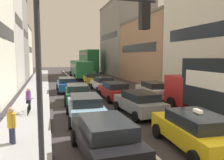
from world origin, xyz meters
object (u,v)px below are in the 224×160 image
at_px(coupe_centre_lane_fourth, 103,83).
at_px(sedan_left_lane_third, 77,93).
at_px(traffic_light_pole, 83,52).
at_px(sedan_left_lane_fourth, 67,84).
at_px(sedan_right_lane_behind_truck, 154,90).
at_px(sedan_left_lane_front, 105,137).
at_px(sedan_centre_lane_fifth, 92,79).
at_px(bus_far_queue_secondary, 88,60).
at_px(wagon_left_lane_second, 85,107).
at_px(bus_mid_queue_primary, 80,68).
at_px(removalist_box_truck, 219,87).
at_px(sedan_centre_lane_second, 139,102).
at_px(pedestrian_mid_sidewalk, 12,124).
at_px(hatchback_centre_lane_third, 114,90).
at_px(cyclist_on_sidewalk, 29,102).
at_px(taxi_centre_lane_front, 195,130).

bearing_deg(coupe_centre_lane_fourth, sedan_left_lane_third, 146.47).
xyz_separation_m(traffic_light_pole, sedan_left_lane_fourth, (0.88, 16.98, -3.02)).
bearing_deg(sedan_right_lane_behind_truck, sedan_left_lane_front, 147.24).
distance_m(sedan_centre_lane_fifth, bus_far_queue_secondary, 21.97).
bearing_deg(sedan_left_lane_front, coupe_centre_lane_fourth, -15.12).
distance_m(wagon_left_lane_second, sedan_left_lane_fourth, 10.94).
height_order(traffic_light_pole, bus_mid_queue_primary, traffic_light_pole).
bearing_deg(removalist_box_truck, sedan_centre_lane_second, 55.35).
xyz_separation_m(wagon_left_lane_second, pedestrian_mid_sidewalk, (-3.49, -2.91, 0.15)).
distance_m(sedan_left_lane_front, sedan_left_lane_fourth, 15.90).
bearing_deg(hatchback_centre_lane_third, pedestrian_mid_sidewalk, 139.01).
xyz_separation_m(coupe_centre_lane_fourth, pedestrian_mid_sidewalk, (-7.11, -13.33, 0.15)).
relative_size(sedan_right_lane_behind_truck, cyclist_on_sidewalk, 2.52).
bearing_deg(pedestrian_mid_sidewalk, removalist_box_truck, 147.25).
distance_m(removalist_box_truck, sedan_left_lane_front, 7.76).
bearing_deg(sedan_centre_lane_second, removalist_box_truck, -129.40).
height_order(sedan_left_lane_fourth, sedan_centre_lane_fifth, same).
xyz_separation_m(taxi_centre_lane_front, sedan_right_lane_behind_truck, (3.28, 10.05, -0.00)).
xyz_separation_m(sedan_left_lane_front, sedan_centre_lane_second, (3.56, 5.24, 0.00)).
relative_size(sedan_centre_lane_second, sedan_left_lane_third, 1.00).
height_order(sedan_left_lane_front, sedan_left_lane_fourth, same).
height_order(taxi_centre_lane_front, pedestrian_mid_sidewalk, same).
distance_m(traffic_light_pole, taxi_centre_lane_front, 5.50).
distance_m(wagon_left_lane_second, coupe_centre_lane_fourth, 11.04).
xyz_separation_m(taxi_centre_lane_front, sedan_left_lane_fourth, (-3.64, 16.15, -0.00)).
bearing_deg(sedan_left_lane_third, wagon_left_lane_second, -178.46).
distance_m(hatchback_centre_lane_third, sedan_left_lane_fourth, 6.51).
bearing_deg(removalist_box_truck, sedan_left_lane_third, 44.26).
height_order(wagon_left_lane_second, bus_far_queue_secondary, bus_far_queue_secondary).
xyz_separation_m(taxi_centre_lane_front, bus_far_queue_secondary, (3.43, 42.79, 2.03)).
distance_m(sedan_left_lane_fourth, pedestrian_mid_sidewalk, 14.25).
xyz_separation_m(sedan_centre_lane_second, wagon_left_lane_second, (-3.48, -0.29, 0.00)).
relative_size(hatchback_centre_lane_third, sedan_right_lane_behind_truck, 0.99).
distance_m(coupe_centre_lane_fourth, sedan_left_lane_fourth, 3.78).
height_order(sedan_right_lane_behind_truck, cyclist_on_sidewalk, cyclist_on_sidewalk).
bearing_deg(sedan_centre_lane_second, bus_far_queue_secondary, -8.76).
xyz_separation_m(sedan_left_lane_fourth, sedan_right_lane_behind_truck, (6.93, -6.10, 0.00)).
distance_m(traffic_light_pole, hatchback_centre_lane_third, 12.70).
xyz_separation_m(removalist_box_truck, sedan_centre_lane_fifth, (-3.66, 18.34, -1.18)).
height_order(hatchback_centre_lane_third, bus_mid_queue_primary, bus_mid_queue_primary).
xyz_separation_m(removalist_box_truck, coupe_centre_lane_fourth, (-3.52, 12.79, -1.18)).
height_order(taxi_centre_lane_front, sedan_left_lane_third, taxi_centre_lane_front).
xyz_separation_m(sedan_left_lane_third, coupe_centre_lane_fourth, (3.41, 5.35, 0.00)).
xyz_separation_m(coupe_centre_lane_fourth, bus_far_queue_secondary, (3.33, 27.15, 2.03)).
bearing_deg(taxi_centre_lane_front, sedan_centre_lane_fifth, 3.51).
relative_size(removalist_box_truck, sedan_centre_lane_second, 1.76).
bearing_deg(sedan_left_lane_fourth, wagon_left_lane_second, -178.80).
distance_m(traffic_light_pole, coupe_centre_lane_fourth, 17.37).
xyz_separation_m(sedan_centre_lane_second, hatchback_centre_lane_third, (-0.06, 5.19, 0.00)).
relative_size(taxi_centre_lane_front, sedan_left_lane_front, 1.01).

